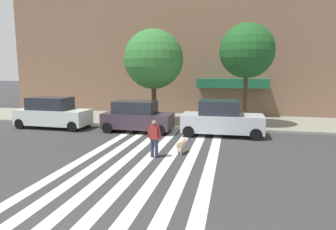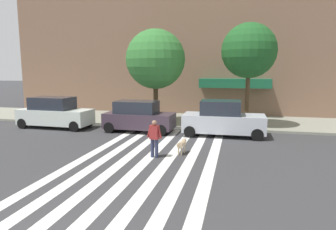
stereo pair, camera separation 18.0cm
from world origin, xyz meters
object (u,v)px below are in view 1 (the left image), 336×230
Objects in this scene: pedestrian_dog_walker at (154,137)px; parked_car_third_in_line at (221,119)px; street_tree_nearest at (154,59)px; street_tree_middle at (247,51)px; parked_car_near_curb at (52,113)px; dog_on_leash at (182,144)px; parked_car_behind_first at (137,117)px.

parked_car_third_in_line is at bearing 62.54° from pedestrian_dog_walker.
street_tree_nearest is 0.96× the size of street_tree_middle.
dog_on_leash is (9.29, -4.28, -0.53)m from parked_car_near_curb.
dog_on_leash is (1.06, 0.84, -0.48)m from pedestrian_dog_walker.
pedestrian_dog_walker is (2.44, -5.12, 0.00)m from parked_car_behind_first.
parked_car_behind_first is 5.55m from dog_on_leash.
parked_car_third_in_line is at bearing -0.01° from parked_car_near_curb.
street_tree_middle is at bearing 2.48° from street_tree_nearest.
dog_on_leash is at bearing -110.56° from parked_car_third_in_line.
parked_car_third_in_line is (10.89, -0.00, -0.02)m from parked_car_near_curb.
dog_on_leash is (3.50, -4.28, -0.48)m from parked_car_behind_first.
pedestrian_dog_walker is (-4.05, -7.72, -4.03)m from street_tree_middle.
street_tree_middle reaches higher than parked_car_near_curb.
street_tree_nearest reaches higher than parked_car_near_curb.
street_tree_middle is 8.75m from dog_on_leash.
dog_on_leash is at bearing -113.49° from street_tree_middle.
parked_car_near_curb reaches higher than parked_car_behind_first.
street_tree_middle is (6.49, 2.60, 4.03)m from parked_car_behind_first.
street_tree_middle reaches higher than street_tree_nearest.
parked_car_near_curb is at bearing -159.50° from street_tree_nearest.
parked_car_behind_first is 4.38× the size of dog_on_leash.
street_tree_nearest reaches higher than dog_on_leash.
parked_car_near_curb is 10.24m from dog_on_leash.
pedestrian_dog_walker is (1.99, -7.46, -3.55)m from street_tree_nearest.
parked_car_third_in_line is at bearing -0.02° from parked_car_behind_first.
parked_car_behind_first is 0.68× the size of street_tree_nearest.
dog_on_leash is at bearing -50.76° from parked_car_behind_first.
parked_car_third_in_line reaches higher than parked_car_near_curb.
pedestrian_dog_walker is (-2.66, -5.12, -0.03)m from parked_car_third_in_line.
parked_car_third_in_line is (5.10, -0.00, 0.03)m from parked_car_behind_first.
pedestrian_dog_walker is at bearing -141.37° from dog_on_leash.
parked_car_third_in_line is at bearing -118.03° from street_tree_middle.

